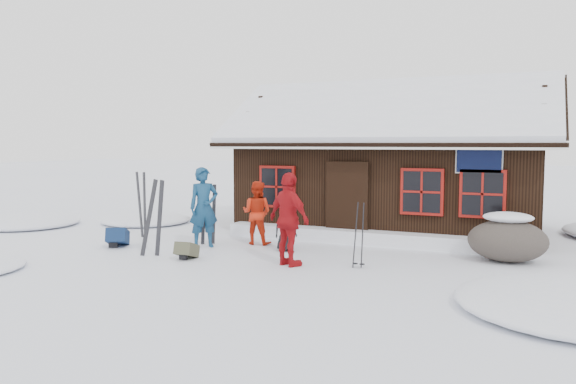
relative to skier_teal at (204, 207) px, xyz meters
name	(u,v)px	position (x,y,z in m)	size (l,w,h in m)	color
ground	(275,255)	(2.01, -0.19, -0.98)	(120.00, 120.00, 0.00)	white
mountain_hut	(394,176)	(3.52, 4.79, 0.60)	(8.90, 6.09, 4.42)	black
snow_drift	(367,237)	(3.51, 2.06, -0.80)	(7.60, 0.60, 0.35)	white
snow_mounds	(369,247)	(3.67, 1.67, -0.98)	(20.60, 13.20, 0.48)	white
skier_teal	(204,207)	(0.00, 0.00, 0.00)	(0.71, 0.47, 1.95)	navy
skier_orange_left	(257,213)	(0.99, 0.89, -0.18)	(0.77, 0.60, 1.59)	red
skier_orange_right	(289,219)	(2.76, -1.08, -0.01)	(1.13, 0.47, 1.94)	#A91116
skier_crouched	(285,228)	(2.03, 0.34, -0.43)	(0.53, 0.34, 1.08)	black
boulder	(507,239)	(6.84, 1.21, -0.49)	(1.64, 1.23, 0.96)	#4E453E
ski_pair_left	(154,219)	(-0.40, -1.40, -0.13)	(0.71, 0.19, 1.78)	black
ski_pair_mid	(142,206)	(-2.26, 0.49, -0.12)	(0.49, 0.26, 1.82)	black
ski_pair_right	(209,215)	(-0.13, 0.42, -0.25)	(0.37, 0.21, 1.56)	black
ski_poles	(359,236)	(4.12, -0.65, -0.32)	(0.25, 0.12, 1.38)	black
backpack_blue	(118,240)	(-1.95, -0.84, -0.81)	(0.47, 0.62, 0.34)	#112449
backpack_olive	(187,253)	(0.43, -1.37, -0.84)	(0.38, 0.50, 0.27)	#484834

